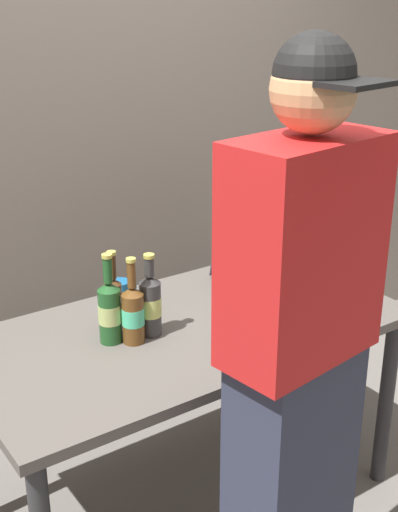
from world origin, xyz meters
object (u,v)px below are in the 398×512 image
at_px(beer_bottle_green, 150,304).
at_px(beer_bottle_brown, 133,313).
at_px(beer_bottle_dark, 114,300).
at_px(person_figure, 296,379).
at_px(beer_bottle_amber, 110,310).
at_px(laptop, 264,276).
at_px(coffee_mug, 121,291).

distance_m(beer_bottle_green, beer_bottle_brown, 0.08).
xyz_separation_m(beer_bottle_dark, person_figure, (0.12, -0.80, 0.05)).
bearing_deg(beer_bottle_brown, beer_bottle_dark, 89.88).
distance_m(beer_bottle_dark, person_figure, 0.81).
distance_m(beer_bottle_amber, beer_bottle_brown, 0.08).
bearing_deg(beer_bottle_amber, person_figure, -75.70).
height_order(laptop, beer_bottle_green, beer_bottle_green).
relative_size(beer_bottle_dark, coffee_mug, 2.53).
bearing_deg(beer_bottle_amber, beer_bottle_dark, 55.60).
bearing_deg(beer_bottle_brown, person_figure, -79.76).
distance_m(laptop, coffee_mug, 0.57).
bearing_deg(coffee_mug, beer_bottle_brown, -110.77).
bearing_deg(coffee_mug, person_figure, -89.76).
height_order(beer_bottle_brown, person_figure, person_figure).
bearing_deg(beer_bottle_brown, laptop, 8.81).
distance_m(laptop, beer_bottle_amber, 0.71).
distance_m(beer_bottle_dark, coffee_mug, 0.21).
relative_size(laptop, beer_bottle_green, 1.50).
relative_size(beer_bottle_amber, beer_bottle_green, 1.07).
height_order(person_figure, coffee_mug, person_figure).
distance_m(beer_bottle_brown, person_figure, 0.67).
distance_m(beer_bottle_dark, beer_bottle_amber, 0.11).
relative_size(person_figure, coffee_mug, 16.09).
xyz_separation_m(beer_bottle_dark, beer_bottle_brown, (-0.00, -0.14, 0.00)).
bearing_deg(beer_bottle_amber, beer_bottle_green, -13.05).
bearing_deg(beer_bottle_brown, beer_bottle_amber, 141.08).
relative_size(laptop, person_figure, 0.25).
height_order(beer_bottle_dark, beer_bottle_brown, beer_bottle_brown).
bearing_deg(beer_bottle_green, beer_bottle_brown, -166.59).
height_order(laptop, beer_bottle_brown, beer_bottle_brown).
relative_size(laptop, beer_bottle_brown, 1.46).
distance_m(laptop, beer_bottle_green, 0.58).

